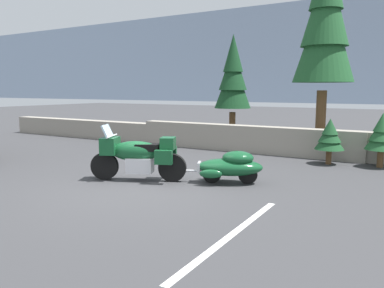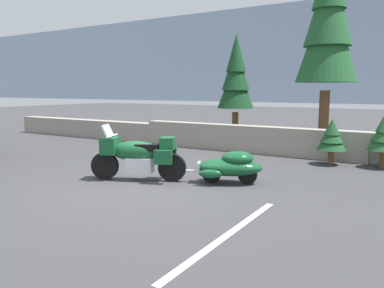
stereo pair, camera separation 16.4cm
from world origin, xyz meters
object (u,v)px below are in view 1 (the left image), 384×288
at_px(touring_motorcycle, 138,155).
at_px(pine_tree_far_right, 233,75).
at_px(pine_tree_tall, 326,17).
at_px(car_shaped_trailer, 230,166).

height_order(touring_motorcycle, pine_tree_far_right, pine_tree_far_right).
bearing_deg(pine_tree_tall, pine_tree_far_right, 177.05).
relative_size(car_shaped_trailer, pine_tree_tall, 0.29).
relative_size(touring_motorcycle, pine_tree_tall, 0.30).
bearing_deg(pine_tree_tall, car_shaped_trailer, -96.47).
bearing_deg(car_shaped_trailer, touring_motorcycle, -156.39).
distance_m(touring_motorcycle, pine_tree_tall, 8.44).
distance_m(car_shaped_trailer, pine_tree_far_right, 7.22).
distance_m(pine_tree_tall, pine_tree_far_right, 3.99).
distance_m(touring_motorcycle, pine_tree_far_right, 7.46).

